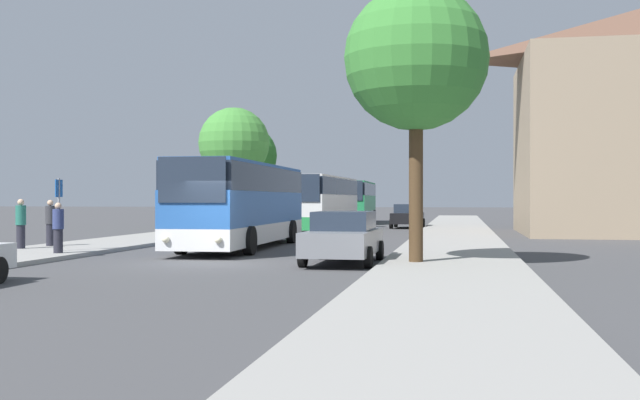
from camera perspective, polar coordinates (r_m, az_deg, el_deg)
ground_plane at (r=22.58m, az=-8.09°, el=-4.82°), size 300.00×300.00×0.00m
sidewalk_left at (r=25.68m, az=-23.09°, el=-4.07°), size 4.00×120.00×0.15m
sidewalk_right at (r=21.39m, az=10.03°, el=-4.90°), size 4.00×120.00×0.15m
bus_front at (r=29.46m, az=-5.94°, el=-0.25°), size 2.92×12.03×3.28m
bus_middle at (r=44.82m, az=0.12°, el=-0.15°), size 2.94×12.05×3.25m
bus_rear at (r=59.46m, az=2.68°, el=-0.09°), size 3.02×10.94×3.27m
parked_car_right_near at (r=22.38m, az=1.81°, el=-2.80°), size 2.08×4.66×1.55m
parked_car_right_far at (r=49.61m, az=6.69°, el=-1.21°), size 2.16×4.00×1.58m
bus_stop_sign at (r=27.22m, az=-19.28°, el=-0.41°), size 0.08×0.45×2.50m
pedestrian_waiting_near at (r=28.90m, az=-21.84°, el=-1.67°), size 0.36×0.36×1.78m
pedestrian_waiting_far at (r=26.06m, az=-19.32°, el=-2.00°), size 0.36×0.36×1.66m
pedestrian_walking_back at (r=30.10m, az=-19.86°, el=-1.63°), size 0.36×0.36×1.74m
tree_left_near at (r=46.40m, az=-6.57°, el=4.31°), size 4.37×4.37×7.40m
tree_left_far at (r=54.80m, az=-5.64°, el=3.38°), size 4.48×4.48×7.19m
tree_right_near at (r=21.75m, az=7.33°, el=10.57°), size 4.11×4.11×7.83m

